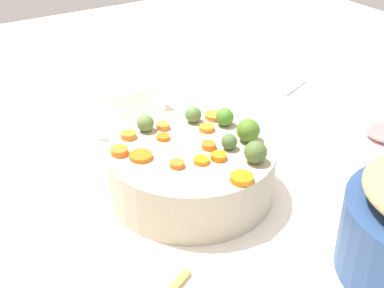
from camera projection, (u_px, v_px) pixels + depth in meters
The scene contains 22 objects.
tabletop at pixel (198, 194), 1.00m from camera, with size 2.40×2.40×0.02m, color white.
serving_bowl_carrots at pixel (192, 172), 0.96m from camera, with size 0.30×0.30×0.10m, color #B5AB90.
carrot_slice_0 at pixel (215, 116), 1.04m from camera, with size 0.04×0.04×0.01m, color orange.
carrot_slice_1 at pixel (242, 178), 0.85m from camera, with size 0.04×0.04×0.01m, color orange.
carrot_slice_2 at pixel (141, 156), 0.91m from camera, with size 0.04×0.04×0.01m, color orange.
carrot_slice_3 at pixel (163, 137), 0.97m from camera, with size 0.02×0.02×0.01m, color orange.
carrot_slice_4 at pixel (119, 151), 0.92m from camera, with size 0.03×0.03×0.01m, color orange.
carrot_slice_5 at pixel (201, 161), 0.90m from camera, with size 0.03×0.03×0.01m, color orange.
carrot_slice_6 at pixel (218, 156), 0.91m from camera, with size 0.03×0.03×0.01m, color orange.
carrot_slice_7 at pixel (207, 128), 0.99m from camera, with size 0.03×0.03×0.01m, color orange.
carrot_slice_8 at pixel (128, 135), 0.97m from camera, with size 0.03×0.03×0.01m, color orange.
carrot_slice_9 at pixel (163, 126), 1.00m from camera, with size 0.02×0.02×0.01m, color orange.
carrot_slice_10 at pixel (209, 146), 0.94m from camera, with size 0.03×0.03×0.01m, color orange.
carrot_slice_11 at pixel (177, 164), 0.89m from camera, with size 0.02×0.02×0.01m, color orange.
brussels_sprout_0 at pixel (225, 117), 1.00m from camera, with size 0.03×0.03×0.03m, color #4A872C.
brussels_sprout_1 at pixel (256, 152), 0.89m from camera, with size 0.04×0.04×0.04m, color #506B33.
brussels_sprout_2 at pixel (193, 114), 1.02m from camera, with size 0.03×0.03×0.03m, color #597C3E.
brussels_sprout_3 at pixel (145, 123), 0.99m from camera, with size 0.03×0.03×0.03m, color #5D7F3F.
brussels_sprout_4 at pixel (229, 142), 0.93m from camera, with size 0.03×0.03×0.03m, color #476B36.
brussels_sprout_5 at pixel (248, 130), 0.95m from camera, with size 0.04×0.04×0.04m, color #517C24.
casserole_dish at pixel (117, 96), 1.23m from camera, with size 0.23×0.23×0.10m, color white.
dish_towel at pixel (271, 81), 1.42m from camera, with size 0.15×0.11×0.01m, color #A3B4C1.
Camera 1 is at (-0.68, 0.44, 0.60)m, focal length 49.94 mm.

